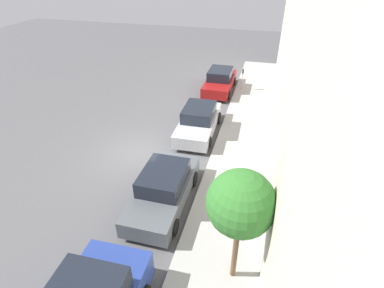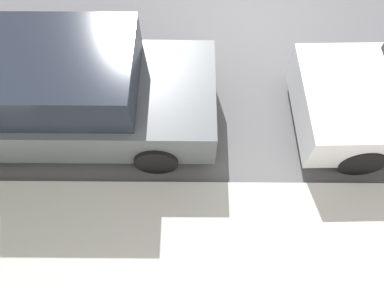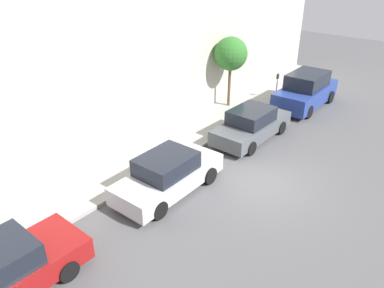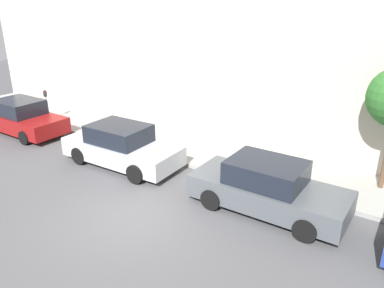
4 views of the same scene
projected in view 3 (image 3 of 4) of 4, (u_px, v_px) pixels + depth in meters
The scene contains 8 objects.
ground_plane at pixel (260, 182), 14.61m from camera, with size 60.00×60.00×0.00m, color #515154.
sidewalk at pixel (169, 144), 17.36m from camera, with size 2.77×32.00×0.15m.
building_facade at pixel (124, 13), 16.13m from camera, with size 2.00×32.00×11.33m.
parked_suv_nearest at pixel (306, 91), 21.32m from camera, with size 2.08×4.85×1.98m.
parked_sedan_second at pixel (251, 125), 17.68m from camera, with size 1.92×4.51×1.54m.
parked_sedan_third at pixel (168, 175), 13.76m from camera, with size 1.92×4.54×1.54m.
parking_meter_near at pixel (277, 83), 22.09m from camera, with size 0.11×0.15×1.53m.
street_tree at pixel (231, 54), 20.12m from camera, with size 1.81×1.81×3.86m.
Camera 3 is at (-5.83, 11.12, 8.08)m, focal length 35.00 mm.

